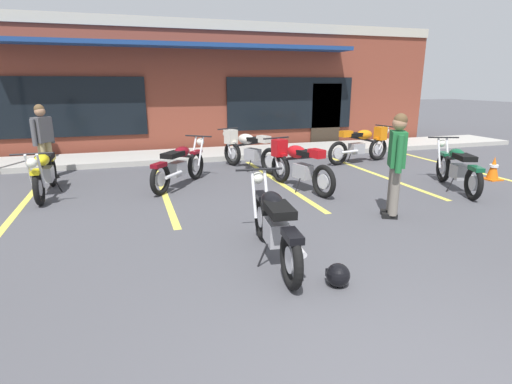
{
  "coord_description": "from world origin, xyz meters",
  "views": [
    {
      "loc": [
        -1.86,
        -1.65,
        2.13
      ],
      "look_at": [
        -0.1,
        3.89,
        0.55
      ],
      "focal_mm": 28.35,
      "sensor_mm": 36.0,
      "label": 1
    }
  ],
  "objects": [
    {
      "name": "ground_plane",
      "position": [
        0.0,
        3.3,
        0.0
      ],
      "size": [
        80.0,
        80.0,
        0.0
      ],
      "primitive_type": "plane",
      "color": "#47474C"
    },
    {
      "name": "sidewalk_kerb",
      "position": [
        0.0,
        10.12,
        0.07
      ],
      "size": [
        22.0,
        1.8,
        0.14
      ],
      "primitive_type": "cube",
      "color": "#A8A59E",
      "rests_on": "ground_plane"
    },
    {
      "name": "brick_storefront_building",
      "position": [
        0.0,
        14.29,
        1.99
      ],
      "size": [
        17.45,
        6.98,
        3.98
      ],
      "color": "brown",
      "rests_on": "ground_plane"
    },
    {
      "name": "painted_stall_lines",
      "position": [
        0.0,
        6.52,
        0.0
      ],
      "size": [
        12.66,
        4.8,
        0.01
      ],
      "color": "#DBCC4C",
      "rests_on": "ground_plane"
    },
    {
      "name": "motorcycle_foreground_classic",
      "position": [
        -0.24,
        2.71,
        0.46
      ],
      "size": [
        0.69,
        2.11,
        0.98
      ],
      "color": "black",
      "rests_on": "ground_plane"
    },
    {
      "name": "motorcycle_red_sportbike",
      "position": [
        -3.44,
        6.83,
        0.46
      ],
      "size": [
        0.66,
        2.11,
        0.98
      ],
      "color": "black",
      "rests_on": "ground_plane"
    },
    {
      "name": "motorcycle_black_cruiser",
      "position": [
        1.42,
        5.85,
        0.53
      ],
      "size": [
        0.88,
        2.08,
        0.98
      ],
      "color": "black",
      "rests_on": "ground_plane"
    },
    {
      "name": "motorcycle_silver_naked",
      "position": [
        -0.87,
        6.76,
        0.46
      ],
      "size": [
        1.5,
        1.78,
        0.98
      ],
      "color": "black",
      "rests_on": "ground_plane"
    },
    {
      "name": "motorcycle_blue_standard",
      "position": [
        4.24,
        7.93,
        0.53
      ],
      "size": [
        2.09,
        0.81,
        0.98
      ],
      "color": "black",
      "rests_on": "ground_plane"
    },
    {
      "name": "motorcycle_green_cafe_racer",
      "position": [
        1.0,
        8.03,
        0.53
      ],
      "size": [
        1.16,
        1.97,
        0.98
      ],
      "color": "black",
      "rests_on": "ground_plane"
    },
    {
      "name": "motorcycle_orange_scrambler",
      "position": [
        4.47,
        4.76,
        0.46
      ],
      "size": [
        1.05,
        2.01,
        0.98
      ],
      "color": "black",
      "rests_on": "ground_plane"
    },
    {
      "name": "person_in_shorts_foreground",
      "position": [
        2.17,
        3.68,
        0.95
      ],
      "size": [
        0.4,
        0.58,
        1.68
      ],
      "color": "black",
      "rests_on": "ground_plane"
    },
    {
      "name": "person_by_back_row",
      "position": [
        -3.65,
        8.36,
        0.95
      ],
      "size": [
        0.43,
        0.55,
        1.68
      ],
      "color": "black",
      "rests_on": "ground_plane"
    },
    {
      "name": "helmet_on_pavement",
      "position": [
        0.18,
        1.85,
        0.13
      ],
      "size": [
        0.26,
        0.26,
        0.26
      ],
      "color": "black",
      "rests_on": "ground_plane"
    },
    {
      "name": "traffic_cone",
      "position": [
        5.95,
        5.22,
        0.26
      ],
      "size": [
        0.34,
        0.34,
        0.53
      ],
      "color": "orange",
      "rests_on": "ground_plane"
    }
  ]
}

